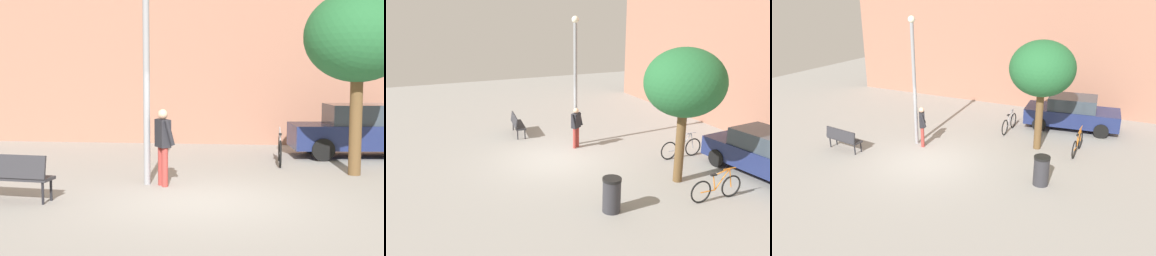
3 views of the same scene
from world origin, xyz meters
TOP-DOWN VIEW (x-y plane):
  - ground_plane at (0.00, 0.00)m, footprint 36.00×36.00m
  - building_facade at (0.00, 9.56)m, footprint 19.72×2.00m
  - lamppost at (-1.33, 1.40)m, footprint 0.28×0.28m
  - person_by_lamppost at (-0.95, 1.26)m, footprint 0.52×0.62m
  - park_bench at (-3.59, -0.53)m, footprint 1.64×0.65m
  - plaza_tree at (3.41, 3.07)m, footprint 2.54×2.54m
  - bicycle_silver at (1.70, 4.51)m, footprint 0.09×1.81m
  - bicycle_orange at (4.97, 3.30)m, footprint 0.12×1.81m
  - parked_car_navy at (4.18, 6.10)m, footprint 4.35×2.16m
  - trash_bin at (4.36, 0.10)m, footprint 0.54×0.54m

SIDE VIEW (x-z plane):
  - ground_plane at x=0.00m, z-range 0.00..0.00m
  - bicycle_silver at x=1.70m, z-range -0.10..0.87m
  - bicycle_orange at x=4.97m, z-range -0.10..0.87m
  - trash_bin at x=4.36m, z-range 0.00..1.02m
  - park_bench at x=-3.59m, z-range 0.08..1.01m
  - parked_car_navy at x=4.18m, z-range 0.00..1.55m
  - person_by_lamppost at x=-0.95m, z-range 0.13..1.80m
  - lamppost at x=-1.33m, z-range 0.31..5.53m
  - plaza_tree at x=3.41m, z-range 1.08..5.47m
  - building_facade at x=0.00m, z-range 0.00..9.91m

